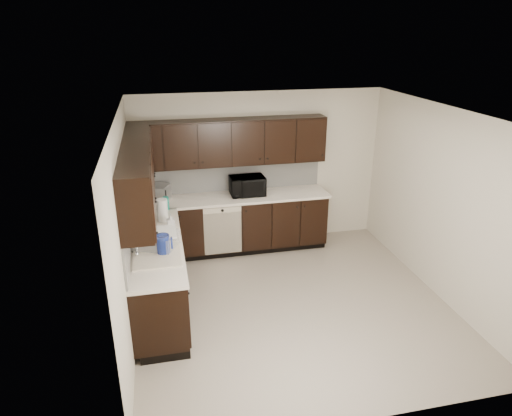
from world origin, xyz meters
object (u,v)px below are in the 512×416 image
at_px(microwave, 247,186).
at_px(blue_pitcher, 163,245).
at_px(storage_bin, 155,240).
at_px(sink, 157,258).
at_px(toaster_oven, 156,193).

xyz_separation_m(microwave, blue_pitcher, (-1.35, -1.76, -0.03)).
relative_size(storage_bin, blue_pitcher, 2.07).
bearing_deg(blue_pitcher, storage_bin, 116.39).
relative_size(microwave, storage_bin, 1.08).
relative_size(sink, storage_bin, 1.66).
bearing_deg(storage_bin, microwave, 47.53).
height_order(microwave, toaster_oven, microwave).
bearing_deg(storage_bin, toaster_oven, 88.92).
bearing_deg(toaster_oven, sink, -66.52).
distance_m(toaster_oven, storage_bin, 1.63).
bearing_deg(sink, storage_bin, 94.23).
height_order(microwave, blue_pitcher, microwave).
xyz_separation_m(toaster_oven, storage_bin, (-0.03, -1.63, -0.03)).
xyz_separation_m(microwave, storage_bin, (-1.44, -1.58, -0.05)).
xyz_separation_m(sink, storage_bin, (-0.01, 0.15, 0.16)).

